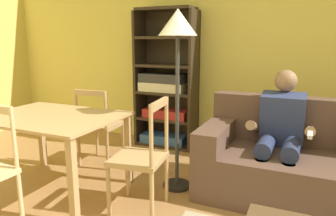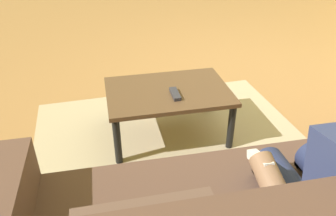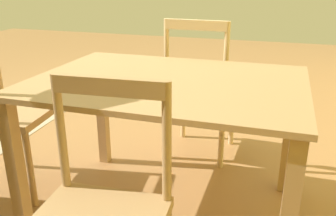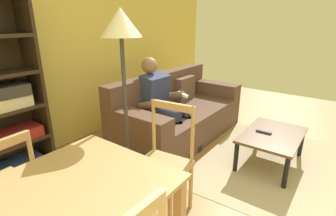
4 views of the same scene
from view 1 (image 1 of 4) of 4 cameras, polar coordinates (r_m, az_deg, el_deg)
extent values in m
cube|color=#DBC660|center=(4.25, 9.96, 9.99)|extent=(7.01, 0.12, 2.59)
cube|color=brown|center=(3.15, 25.39, -11.88)|extent=(2.08, 0.93, 0.43)
cube|color=brown|center=(3.35, 26.04, -2.42)|extent=(2.07, 0.22, 0.47)
cube|color=brown|center=(3.14, 9.00, -4.63)|extent=(0.25, 0.92, 0.21)
cube|color=navy|center=(3.22, 20.12, -2.07)|extent=(0.40, 0.31, 0.55)
sphere|color=#8C664C|center=(3.21, 20.69, 4.67)|extent=(0.21, 0.21, 0.21)
cylinder|color=navy|center=(3.03, 17.35, -6.41)|extent=(0.15, 0.44, 0.15)
cylinder|color=#8C664C|center=(2.93, 16.41, -13.03)|extent=(0.11, 0.11, 0.43)
cube|color=black|center=(2.93, 15.96, -16.79)|extent=(0.10, 0.24, 0.08)
cylinder|color=navy|center=(3.01, 21.53, -6.81)|extent=(0.15, 0.44, 0.15)
cylinder|color=#8C664C|center=(2.91, 20.82, -13.49)|extent=(0.11, 0.11, 0.43)
cube|color=black|center=(2.92, 20.43, -17.28)|extent=(0.10, 0.24, 0.08)
cylinder|color=#8C664C|center=(3.12, 15.25, -3.23)|extent=(0.09, 0.35, 0.19)
cylinder|color=#8C664C|center=(3.09, 24.45, -4.07)|extent=(0.09, 0.35, 0.19)
cube|color=white|center=(2.92, 24.48, -4.13)|extent=(0.04, 0.15, 0.08)
cube|color=#2D2319|center=(4.44, -5.07, 5.29)|extent=(0.04, 0.36, 1.83)
cube|color=#2D2319|center=(4.12, 4.73, 4.76)|extent=(0.04, 0.36, 1.83)
cube|color=#2D2319|center=(4.42, 0.56, 5.30)|extent=(0.83, 0.02, 1.83)
cube|color=#2D2319|center=(4.46, -0.34, -6.44)|extent=(0.76, 0.36, 0.04)
cube|color=#2D2319|center=(4.36, -0.34, -1.88)|extent=(0.76, 0.36, 0.04)
cube|color=#2D2319|center=(4.29, -0.35, 2.87)|extent=(0.76, 0.36, 0.04)
cube|color=#2D2319|center=(4.24, -0.36, 7.74)|extent=(0.76, 0.36, 0.04)
cube|color=#2D2319|center=(4.23, -0.36, 12.68)|extent=(0.76, 0.36, 0.04)
cube|color=#2D2319|center=(4.25, -0.37, 17.61)|extent=(0.76, 0.36, 0.04)
cube|color=#2D5193|center=(4.43, -0.73, -5.52)|extent=(0.63, 0.31, 0.12)
cube|color=maroon|center=(4.32, -0.23, -0.96)|extent=(0.63, 0.30, 0.12)
cube|color=beige|center=(4.27, -0.90, 3.89)|extent=(0.63, 0.30, 0.12)
cube|color=#333338|center=(4.26, -0.90, 5.49)|extent=(0.64, 0.32, 0.12)
cube|color=tan|center=(3.16, -20.52, -1.51)|extent=(1.27, 0.94, 0.02)
cube|color=tan|center=(2.61, -16.95, -12.79)|extent=(0.06, 0.06, 0.72)
cube|color=tan|center=(3.94, -22.02, -4.63)|extent=(0.06, 0.06, 0.72)
cube|color=tan|center=(3.23, -7.20, -7.44)|extent=(0.06, 0.06, 0.72)
cube|color=tan|center=(3.79, -12.13, -3.03)|extent=(0.45, 0.45, 0.04)
cylinder|color=tan|center=(3.92, -8.14, -5.90)|extent=(0.04, 0.04, 0.46)
cylinder|color=tan|center=(4.11, -12.85, -5.26)|extent=(0.04, 0.04, 0.46)
cylinder|color=tan|center=(3.61, -10.98, -7.61)|extent=(0.04, 0.04, 0.46)
cylinder|color=tan|center=(3.81, -15.93, -6.80)|extent=(0.04, 0.04, 0.46)
cylinder|color=tan|center=(3.49, -11.27, -0.57)|extent=(0.03, 0.03, 0.44)
cylinder|color=tan|center=(3.69, -16.33, -0.12)|extent=(0.03, 0.03, 0.44)
cube|color=tan|center=(3.55, -14.03, 2.68)|extent=(0.38, 0.06, 0.06)
cube|color=tan|center=(2.69, -5.43, -9.19)|extent=(0.47, 0.47, 0.04)
cylinder|color=tan|center=(3.01, -7.32, -11.59)|extent=(0.04, 0.04, 0.46)
cylinder|color=tan|center=(2.70, -10.79, -14.58)|extent=(0.04, 0.04, 0.46)
cylinder|color=tan|center=(2.88, -0.27, -12.59)|extent=(0.04, 0.04, 0.46)
cylinder|color=tan|center=(2.56, -2.96, -15.96)|extent=(0.04, 0.04, 0.46)
cylinder|color=tan|center=(2.72, -0.28, -3.22)|extent=(0.03, 0.03, 0.51)
cylinder|color=tan|center=(2.37, -3.09, -5.52)|extent=(0.03, 0.03, 0.51)
cube|color=tan|center=(2.49, -1.62, 0.72)|extent=(0.08, 0.38, 0.06)
cylinder|color=#D1B27F|center=(2.82, -25.31, -14.53)|extent=(0.04, 0.04, 0.45)
cylinder|color=#D1B27F|center=(2.65, -26.23, -5.18)|extent=(0.03, 0.03, 0.50)
cylinder|color=black|center=(3.25, 1.61, -13.84)|extent=(0.28, 0.28, 0.03)
cylinder|color=#333333|center=(3.00, 1.69, -1.27)|extent=(0.04, 0.04, 1.48)
cone|color=beige|center=(2.93, 1.80, 15.38)|extent=(0.36, 0.36, 0.24)
camera|label=2|loc=(3.74, 34.11, 10.85)|focal=35.19mm
camera|label=3|loc=(4.63, -11.67, 9.10)|focal=39.00mm
camera|label=4|loc=(2.90, -45.91, 12.33)|focal=27.24mm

